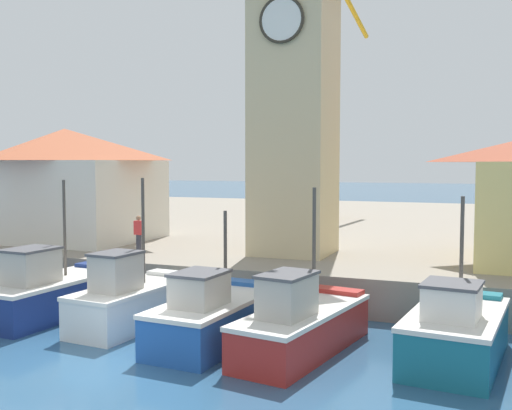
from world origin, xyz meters
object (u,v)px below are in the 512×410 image
Objects in this scene: fishing_boat_left_inner at (50,292)px; fishing_boat_mid_left at (132,300)px; clock_tower at (294,73)px; dock_worker_near_tower at (139,235)px; port_crane_near at (321,122)px; fishing_boat_right_inner at (456,332)px; warehouse_left at (66,183)px; fishing_boat_mid_right at (302,324)px; fishing_boat_center at (214,316)px.

fishing_boat_left_inner is 3.18m from fishing_boat_mid_left.
clock_tower is 9.10m from dock_worker_near_tower.
fishing_boat_right_inner is at bearing -67.00° from port_crane_near.
fishing_boat_left_inner is at bearing 179.34° from fishing_boat_mid_left.
warehouse_left is at bearing 126.02° from fishing_boat_left_inner.
fishing_boat_mid_right is at bearing -30.67° from warehouse_left.
fishing_boat_mid_right is 0.35× the size of clock_tower.
clock_tower is 1.83× the size of warehouse_left.
fishing_boat_mid_left is at bearing -88.56° from port_crane_near.
fishing_boat_center is at bearing -87.53° from clock_tower.
fishing_boat_mid_left reaches higher than dock_worker_near_tower.
clock_tower is (5.94, 7.75, 7.92)m from fishing_boat_left_inner.
fishing_boat_mid_left is at bearing -0.66° from fishing_boat_left_inner.
port_crane_near is (-10.18, 23.98, 7.14)m from fishing_boat_right_inner.
warehouse_left is at bearing 149.33° from fishing_boat_mid_right.
fishing_boat_mid_left is at bearing 169.21° from fishing_boat_center.
port_crane_near reaches higher than fishing_boat_center.
clock_tower is at bearing 131.78° from fishing_boat_right_inner.
clock_tower reaches higher than dock_worker_near_tower.
fishing_boat_left_inner is 0.29× the size of port_crane_near.
warehouse_left is 18.47m from port_crane_near.
fishing_boat_left_inner is 5.14m from dock_worker_near_tower.
fishing_boat_right_inner is (3.88, 0.74, 0.02)m from fishing_boat_mid_right.
fishing_boat_center is at bearing -42.75° from dock_worker_near_tower.
fishing_boat_right_inner is (12.75, 0.13, -0.03)m from fishing_boat_left_inner.
fishing_boat_mid_right is at bearing -169.15° from fishing_boat_right_inner.
fishing_boat_right_inner is 27.01m from port_crane_near.
fishing_boat_mid_right is (8.87, -0.62, -0.04)m from fishing_boat_left_inner.
dock_worker_near_tower is (-2.90, 4.98, 1.37)m from fishing_boat_mid_left.
fishing_boat_center is 0.33× the size of clock_tower.
fishing_boat_mid_left is at bearing -179.02° from fishing_boat_right_inner.
port_crane_near reaches higher than clock_tower.
fishing_boat_center is at bearing -173.27° from fishing_boat_right_inner.
fishing_boat_mid_left is 0.93× the size of fishing_boat_center.
dock_worker_near_tower is (6.22, -3.23, -1.93)m from warehouse_left.
fishing_boat_mid_left is at bearing -41.99° from warehouse_left.
fishing_boat_mid_left is 2.89× the size of dock_worker_near_tower.
dock_worker_near_tower is at bearing -96.82° from port_crane_near.
warehouse_left reaches higher than fishing_boat_left_inner.
clock_tower is (-0.36, 8.38, 7.97)m from fishing_boat_center.
fishing_boat_left_inner is 25.27m from port_crane_near.
warehouse_left reaches higher than fishing_boat_right_inner.
fishing_boat_center is at bearing -81.42° from port_crane_near.
fishing_boat_mid_left is 5.73m from fishing_boat_mid_right.
warehouse_left reaches higher than fishing_boat_mid_left.
fishing_boat_mid_right is 3.37× the size of dock_worker_near_tower.
clock_tower is at bearing 70.44° from fishing_boat_mid_left.
fishing_boat_mid_left is 0.26× the size of port_crane_near.
fishing_boat_center is 26.03m from port_crane_near.
fishing_boat_center is at bearing -179.62° from fishing_boat_mid_right.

